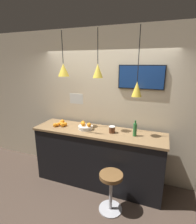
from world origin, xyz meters
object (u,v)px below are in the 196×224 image
(bar_stool, at_px, (111,185))
(spread_jar, at_px, (112,130))
(fruit_bowl, at_px, (85,126))
(juice_bottle, at_px, (135,129))
(mounted_tv, at_px, (141,77))

(bar_stool, bearing_deg, spread_jar, 105.95)
(bar_stool, distance_m, fruit_bowl, 1.11)
(juice_bottle, xyz_separation_m, mounted_tv, (-0.00, 0.38, 0.83))
(spread_jar, relative_size, mounted_tv, 0.15)
(bar_stool, xyz_separation_m, spread_jar, (-0.16, 0.55, 0.69))
(fruit_bowl, xyz_separation_m, mounted_tv, (0.91, 0.38, 0.89))
(bar_stool, relative_size, spread_jar, 5.47)
(fruit_bowl, bearing_deg, juice_bottle, -0.02)
(spread_jar, bearing_deg, juice_bottle, 0.00)
(juice_bottle, relative_size, mounted_tv, 0.34)
(bar_stool, bearing_deg, fruit_bowl, 140.63)
(mounted_tv, bearing_deg, juice_bottle, -89.60)
(fruit_bowl, bearing_deg, spread_jar, -0.04)
(fruit_bowl, bearing_deg, bar_stool, -39.37)
(juice_bottle, bearing_deg, bar_stool, -113.32)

